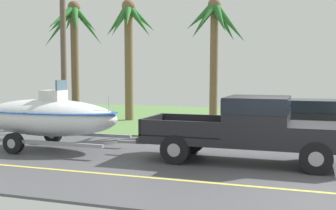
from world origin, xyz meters
name	(u,v)px	position (x,y,z in m)	size (l,w,h in m)	color
ground	(298,129)	(0.00, 8.38, -0.01)	(36.00, 22.00, 0.11)	#4C4C51
pickup_truck_towing	(256,126)	(-0.90, 0.66, 1.02)	(5.71, 1.98, 1.83)	black
boat_on_trailer	(47,117)	(-7.60, 0.66, 1.04)	(6.20, 2.31, 2.24)	gray
parked_sedan_far	(326,117)	(1.13, 7.18, 0.67)	(4.35, 1.95, 1.38)	black
palm_tree_near_left	(73,33)	(-9.64, 5.66, 4.27)	(2.59, 3.24, 5.68)	brown
palm_tree_near_right	(129,34)	(-8.29, 8.78, 4.46)	(2.78, 2.99, 6.18)	brown
palm_tree_mid	(215,32)	(-3.19, 5.84, 4.13)	(2.72, 2.41, 5.46)	brown
utility_pole	(63,20)	(-9.35, 4.43, 4.65)	(0.24, 1.80, 8.99)	brown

